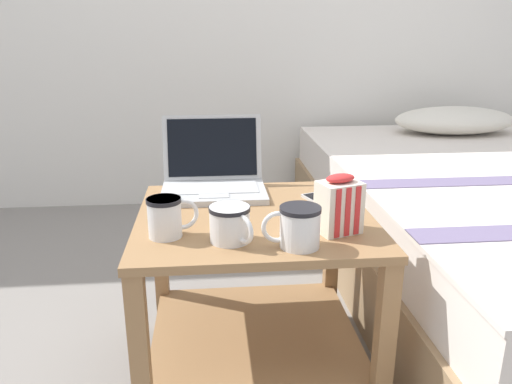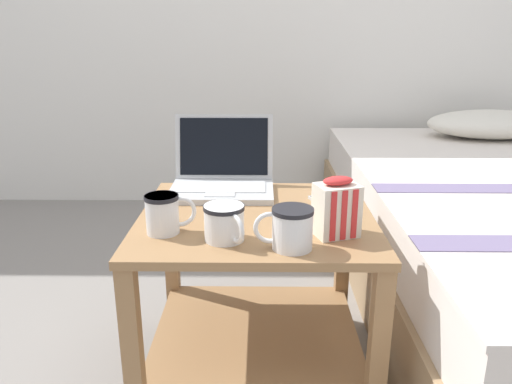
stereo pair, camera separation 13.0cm
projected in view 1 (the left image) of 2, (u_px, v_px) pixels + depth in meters
The scene contains 8 objects.
ground_plane at pixel (255, 370), 1.52m from camera, with size 8.00×8.00×0.00m, color gray.
bedside_table at pixel (255, 273), 1.42m from camera, with size 0.64×0.60×0.51m.
laptop at pixel (213, 177), 1.55m from camera, with size 0.32×0.27×0.22m.
mug_front_left at pixel (230, 222), 1.18m from camera, with size 0.10×0.13×0.09m.
mug_front_right at pixel (166, 215), 1.21m from camera, with size 0.13×0.08×0.10m.
mug_mid_center at pixel (299, 225), 1.15m from camera, with size 0.14×0.10×0.10m.
snack_bag at pixel (339, 205), 1.23m from camera, with size 0.12×0.10×0.15m.
cell_phone at pixel (324, 201), 1.46m from camera, with size 0.12×0.16×0.01m.
Camera 1 is at (-0.12, -1.28, 0.99)m, focal length 35.00 mm.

